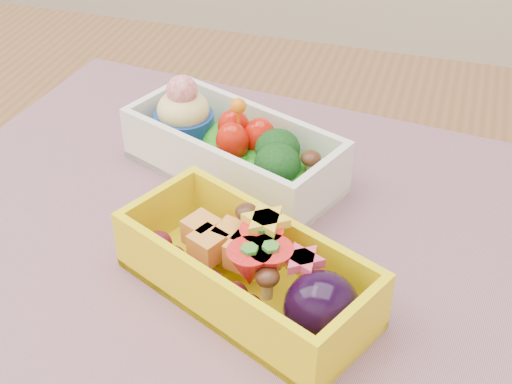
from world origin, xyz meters
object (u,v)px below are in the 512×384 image
(bento_white, at_px, (233,149))
(bento_yellow, at_px, (251,270))
(table, at_px, (190,343))
(placemat, at_px, (245,233))

(bento_white, relative_size, bento_yellow, 1.02)
(bento_white, distance_m, bento_yellow, 0.15)
(bento_yellow, bearing_deg, table, 178.31)
(table, relative_size, placemat, 2.14)
(placemat, relative_size, bento_yellow, 2.79)
(placemat, height_order, bento_yellow, bento_yellow)
(table, relative_size, bento_yellow, 5.97)
(bento_white, bearing_deg, bento_yellow, -45.22)
(placemat, xyz_separation_m, bento_yellow, (0.03, -0.07, 0.03))
(placemat, bearing_deg, table, -135.87)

